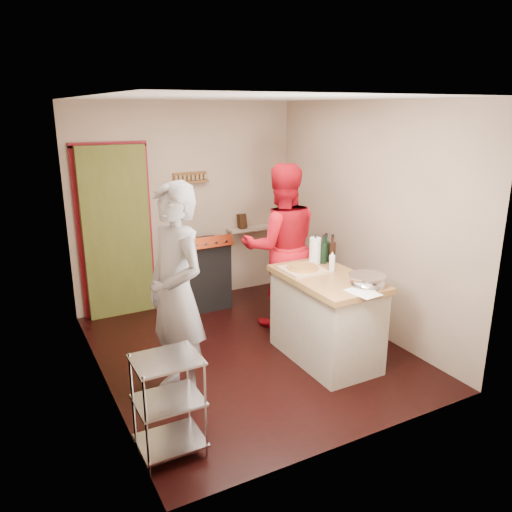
# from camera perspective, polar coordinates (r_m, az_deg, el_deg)

# --- Properties ---
(floor) EXTENTS (3.50, 3.50, 0.00)m
(floor) POSITION_cam_1_polar(r_m,az_deg,el_deg) (5.48, -0.83, -10.69)
(floor) COLOR black
(floor) RESTS_ON ground
(back_wall) EXTENTS (3.00, 0.44, 2.60)m
(back_wall) POSITION_cam_1_polar(r_m,az_deg,el_deg) (6.47, -13.27, 3.83)
(back_wall) COLOR tan
(back_wall) RESTS_ON ground
(left_wall) EXTENTS (0.04, 3.50, 2.60)m
(left_wall) POSITION_cam_1_polar(r_m,az_deg,el_deg) (4.56, -17.92, 0.35)
(left_wall) COLOR tan
(left_wall) RESTS_ON ground
(right_wall) EXTENTS (0.04, 3.50, 2.60)m
(right_wall) POSITION_cam_1_polar(r_m,az_deg,el_deg) (5.84, 12.35, 4.23)
(right_wall) COLOR tan
(right_wall) RESTS_ON ground
(ceiling) EXTENTS (3.00, 3.50, 0.02)m
(ceiling) POSITION_cam_1_polar(r_m,az_deg,el_deg) (4.87, -0.97, 17.75)
(ceiling) COLOR white
(ceiling) RESTS_ON back_wall
(stove) EXTENTS (0.60, 0.63, 1.00)m
(stove) POSITION_cam_1_polar(r_m,az_deg,el_deg) (6.52, -6.21, -1.93)
(stove) COLOR black
(stove) RESTS_ON ground
(wire_shelving) EXTENTS (0.48, 0.40, 0.80)m
(wire_shelving) POSITION_cam_1_polar(r_m,az_deg,el_deg) (3.87, -9.96, -16.05)
(wire_shelving) COLOR silver
(wire_shelving) RESTS_ON ground
(island) EXTENTS (0.71, 1.29, 1.22)m
(island) POSITION_cam_1_polar(r_m,az_deg,el_deg) (5.17, 8.01, -6.74)
(island) COLOR beige
(island) RESTS_ON ground
(person_stripe) EXTENTS (0.59, 0.78, 1.94)m
(person_stripe) POSITION_cam_1_polar(r_m,az_deg,el_deg) (4.37, -9.10, -4.28)
(person_stripe) COLOR #A4A4A9
(person_stripe) RESTS_ON ground
(person_red) EXTENTS (1.11, 0.97, 1.92)m
(person_red) POSITION_cam_1_polar(r_m,az_deg,el_deg) (5.80, 2.89, 1.08)
(person_red) COLOR red
(person_red) RESTS_ON ground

